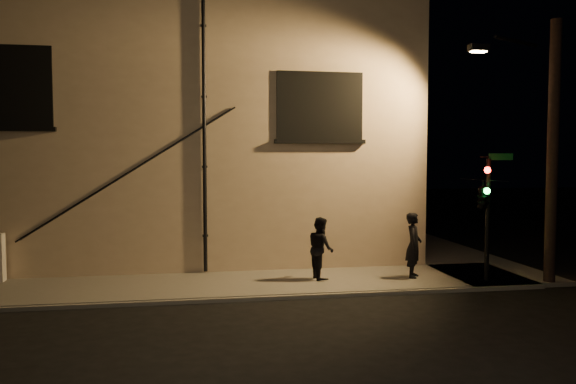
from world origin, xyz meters
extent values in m
plane|color=black|center=(0.00, 0.00, 0.00)|extent=(90.00, 90.00, 0.00)
cube|color=#615D58|center=(-3.00, 1.50, 0.06)|extent=(20.00, 3.00, 0.12)
cube|color=#615D58|center=(6.50, 8.00, 0.06)|extent=(3.00, 16.00, 0.12)
cube|color=tan|center=(-3.00, 9.00, 4.25)|extent=(16.00, 12.00, 8.50)
cube|color=black|center=(-3.00, 9.00, 8.65)|extent=(16.20, 12.20, 0.30)
cube|color=black|center=(-7.00, 2.98, 5.40)|extent=(2.20, 0.10, 2.20)
cube|color=black|center=(-7.00, 3.00, 5.40)|extent=(1.98, 0.05, 1.98)
cube|color=black|center=(1.60, 2.98, 5.00)|extent=(2.60, 0.10, 2.00)
cube|color=black|center=(1.60, 3.00, 5.00)|extent=(2.38, 0.05, 1.78)
cylinder|color=black|center=(-1.80, 2.92, 4.31)|extent=(0.11, 0.11, 8.30)
cylinder|color=black|center=(-4.00, 2.95, 3.00)|extent=(5.96, 0.04, 3.75)
cylinder|color=black|center=(-3.88, 2.95, 3.06)|extent=(5.96, 0.04, 3.75)
imported|color=black|center=(3.92, 1.32, 1.03)|extent=(0.69, 0.79, 1.81)
imported|color=black|center=(1.32, 1.58, 0.97)|extent=(0.72, 0.89, 1.71)
cylinder|color=black|center=(5.73, 0.62, 1.78)|extent=(0.12, 0.12, 3.31)
imported|color=black|center=(5.51, 0.50, 2.48)|extent=(0.72, 2.04, 0.80)
sphere|color=#FF140C|center=(5.53, 0.32, 3.13)|extent=(0.17, 0.17, 0.17)
sphere|color=#14FF3F|center=(5.53, 0.32, 2.58)|extent=(0.17, 0.17, 0.17)
cube|color=#0C4C1E|center=(6.08, 0.62, 3.48)|extent=(0.70, 0.03, 0.18)
cylinder|color=black|center=(7.32, 0.19, 3.55)|extent=(0.30, 0.30, 7.10)
cylinder|color=black|center=(6.52, 0.74, 6.60)|extent=(1.80, 0.98, 0.10)
cube|color=black|center=(5.72, 1.29, 6.51)|extent=(0.55, 0.28, 0.18)
cube|color=#FFC672|center=(5.72, 1.29, 6.41)|extent=(0.42, 0.20, 0.04)
camera|label=1|loc=(-2.16, -13.37, 3.46)|focal=35.00mm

